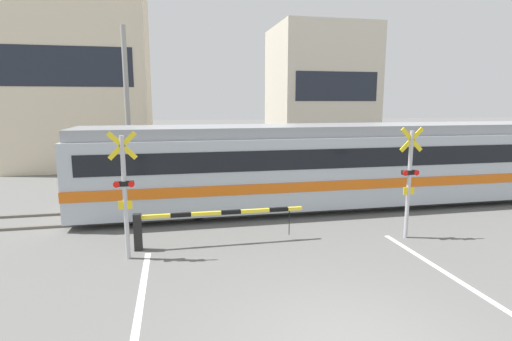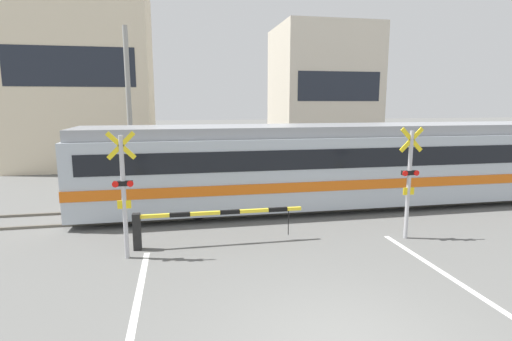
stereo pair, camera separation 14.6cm
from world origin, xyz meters
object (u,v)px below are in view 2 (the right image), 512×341
commuter_train (372,162)px  crossing_barrier_far (292,176)px  crossing_barrier_near (189,220)px  pedestrian (256,158)px  crossing_signal_left (124,190)px  crossing_signal_right (409,178)px

commuter_train → crossing_barrier_far: 3.57m
crossing_barrier_near → crossing_barrier_far: (4.47, 5.70, 0.00)m
crossing_barrier_far → pedestrian: pedestrian is taller
crossing_barrier_near → crossing_barrier_far: 7.24m
crossing_barrier_near → commuter_train: bearing=24.9°
crossing_signal_left → pedestrian: (5.18, 10.03, -0.74)m
commuter_train → crossing_barrier_far: commuter_train is taller
crossing_signal_left → commuter_train: bearing=23.9°
crossing_barrier_far → pedestrian: size_ratio=2.66×
crossing_signal_left → pedestrian: crossing_signal_left is taller
crossing_signal_left → crossing_signal_right: same height
crossing_barrier_near → crossing_signal_right: 6.10m
commuter_train → crossing_signal_right: 3.78m
crossing_barrier_far → crossing_signal_left: bearing=-133.8°
crossing_barrier_far → crossing_signal_left: size_ratio=1.45×
crossing_signal_left → crossing_barrier_near: bearing=19.4°
crossing_barrier_near → pedestrian: bearing=68.9°
commuter_train → crossing_signal_right: crossing_signal_right is taller
crossing_signal_right → pedestrian: size_ratio=1.84×
commuter_train → crossing_barrier_far: (-2.33, 2.55, -0.89)m
crossing_barrier_near → crossing_barrier_far: same height
crossing_barrier_near → crossing_signal_right: (5.99, -0.54, 1.01)m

